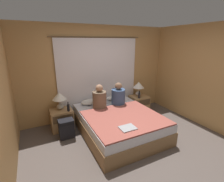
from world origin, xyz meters
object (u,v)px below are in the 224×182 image
(beer_bottle_on_left_stand, at_px, (68,108))
(pillow_left, at_px, (91,102))
(pillow_right, at_px, (115,98))
(nightstand_right, at_px, (139,104))
(bed, at_px, (118,123))
(lamp_right, at_px, (139,86))
(laptop_on_bed, at_px, (128,128))
(beer_bottle_on_right_stand, at_px, (139,95))
(backpack_on_floor, at_px, (66,128))
(person_right_in_bed, at_px, (118,96))
(person_left_in_bed, at_px, (100,99))
(lamp_left, at_px, (59,98))
(nightstand_left, at_px, (62,119))

(beer_bottle_on_left_stand, bearing_deg, pillow_left, 17.97)
(pillow_right, bearing_deg, nightstand_right, -4.92)
(bed, relative_size, lamp_right, 4.83)
(lamp_right, height_order, laptop_on_bed, lamp_right)
(beer_bottle_on_right_stand, xyz_separation_m, backpack_on_floor, (-2.18, -0.31, -0.33))
(person_right_in_bed, distance_m, beer_bottle_on_right_stand, 0.81)
(person_right_in_bed, relative_size, beer_bottle_on_right_stand, 2.68)
(nightstand_right, height_order, person_left_in_bed, person_left_in_bed)
(pillow_right, height_order, laptop_on_bed, pillow_right)
(nightstand_right, xyz_separation_m, beer_bottle_on_left_stand, (-2.15, -0.14, 0.34))
(lamp_left, relative_size, lamp_right, 1.00)
(beer_bottle_on_right_stand, relative_size, backpack_on_floor, 0.50)
(nightstand_left, relative_size, pillow_left, 0.94)
(person_left_in_bed, relative_size, beer_bottle_on_right_stand, 2.74)
(lamp_left, distance_m, pillow_left, 0.83)
(pillow_left, xyz_separation_m, backpack_on_floor, (-0.78, -0.52, -0.31))
(bed, distance_m, pillow_left, 0.96)
(bed, bearing_deg, nightstand_right, 33.69)
(person_right_in_bed, height_order, beer_bottle_on_right_stand, person_right_in_bed)
(pillow_left, distance_m, laptop_on_bed, 1.57)
(person_left_in_bed, bearing_deg, nightstand_left, 161.55)
(person_left_in_bed, relative_size, backpack_on_floor, 1.38)
(nightstand_left, height_order, beer_bottle_on_right_stand, beer_bottle_on_right_stand)
(nightstand_right, relative_size, beer_bottle_on_right_stand, 2.35)
(bed, distance_m, backpack_on_floor, 1.18)
(beer_bottle_on_left_stand, relative_size, beer_bottle_on_right_stand, 1.04)
(nightstand_right, height_order, lamp_left, lamp_left)
(beer_bottle_on_right_stand, bearing_deg, pillow_right, 163.22)
(pillow_right, relative_size, backpack_on_floor, 1.26)
(bed, height_order, lamp_right, lamp_right)
(person_left_in_bed, bearing_deg, beer_bottle_on_left_stand, 167.93)
(lamp_left, xyz_separation_m, pillow_right, (1.51, 0.01, -0.24))
(beer_bottle_on_left_stand, bearing_deg, nightstand_right, 3.70)
(nightstand_left, distance_m, person_right_in_bed, 1.52)
(pillow_right, distance_m, beer_bottle_on_right_stand, 0.72)
(lamp_right, bearing_deg, pillow_left, 179.61)
(beer_bottle_on_left_stand, relative_size, laptop_on_bed, 0.76)
(pillow_right, bearing_deg, nightstand_left, -177.42)
(nightstand_left, bearing_deg, beer_bottle_on_right_stand, -3.62)
(lamp_right, bearing_deg, person_left_in_bed, -165.93)
(pillow_left, bearing_deg, lamp_right, -0.39)
(nightstand_left, xyz_separation_m, pillow_left, (0.79, 0.07, 0.30))
(beer_bottle_on_left_stand, bearing_deg, nightstand_left, 137.72)
(nightstand_left, distance_m, pillow_left, 0.85)
(nightstand_right, xyz_separation_m, beer_bottle_on_right_stand, (-0.10, -0.14, 0.33))
(person_right_in_bed, xyz_separation_m, laptop_on_bed, (-0.46, -1.20, -0.20))
(lamp_right, bearing_deg, backpack_on_floor, -167.49)
(lamp_left, xyz_separation_m, lamp_right, (2.30, 0.00, 0.00))
(person_left_in_bed, relative_size, beer_bottle_on_left_stand, 2.63)
(lamp_left, bearing_deg, lamp_right, 0.00)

